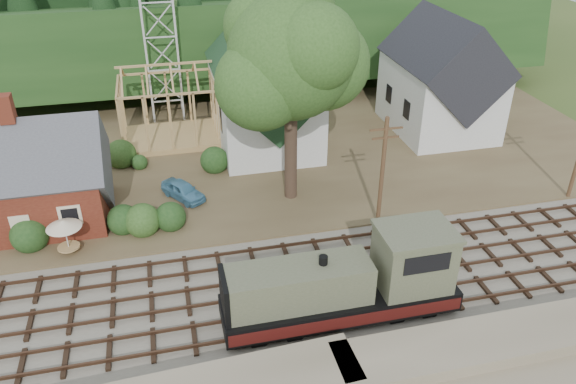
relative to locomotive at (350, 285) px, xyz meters
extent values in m
plane|color=#384C1E|center=(-2.10, 3.00, -2.20)|extent=(140.00, 140.00, 0.00)
cube|color=#726B5B|center=(-2.10, 3.00, -2.12)|extent=(64.00, 11.00, 0.16)
cube|color=brown|center=(-2.10, 21.00, -2.05)|extent=(64.00, 26.00, 0.30)
cube|color=#1E3F19|center=(-2.10, 45.00, -2.20)|extent=(70.00, 28.96, 12.74)
cube|color=black|center=(-2.10, 61.00, -2.20)|extent=(80.00, 20.00, 12.00)
cube|color=#581E14|center=(-18.10, 14.00, 0.00)|extent=(10.00, 7.00, 3.80)
cube|color=#4C4C51|center=(-18.10, 14.00, 1.90)|extent=(10.80, 7.41, 7.41)
cube|color=#581E14|center=(-18.10, 14.00, 6.20)|extent=(0.90, 0.90, 1.80)
cube|color=beige|center=(-18.10, 10.48, -0.70)|extent=(1.20, 0.06, 2.40)
cube|color=silver|center=(-0.10, 23.00, 1.30)|extent=(8.00, 12.00, 6.40)
cube|color=#163119|center=(-0.10, 23.00, 4.50)|extent=(8.40, 12.96, 8.40)
cube|color=silver|center=(-0.10, 17.00, 6.50)|extent=(2.40, 2.40, 4.00)
cone|color=#163119|center=(-0.10, 17.00, 9.80)|extent=(5.37, 5.37, 2.60)
cube|color=silver|center=(15.90, 22.00, 1.30)|extent=(8.00, 10.00, 6.40)
cube|color=black|center=(15.90, 22.00, 4.50)|extent=(8.40, 10.80, 8.40)
cube|color=tan|center=(-8.10, 25.00, -1.65)|extent=(8.00, 6.00, 0.50)
cube|color=tan|center=(-8.10, 25.00, 5.00)|extent=(8.00, 0.18, 0.18)
cube|color=silver|center=(-9.50, 29.60, 4.10)|extent=(0.18, 0.18, 12.00)
cube|color=silver|center=(-6.70, 29.60, 4.10)|extent=(0.18, 0.18, 12.00)
cube|color=silver|center=(-9.50, 32.40, 4.10)|extent=(0.18, 0.18, 12.00)
cube|color=silver|center=(-6.70, 32.40, 4.10)|extent=(0.18, 0.18, 12.00)
cylinder|color=#38281E|center=(-0.10, 13.00, 2.10)|extent=(0.90, 0.90, 8.00)
sphere|color=#2D4F1D|center=(-0.10, 13.00, 8.60)|extent=(8.40, 8.40, 8.40)
sphere|color=#2D4F1D|center=(2.40, 14.00, 7.60)|extent=(6.40, 6.40, 6.40)
sphere|color=#2D4F1D|center=(-2.30, 12.20, 7.10)|extent=(6.00, 6.00, 6.00)
cylinder|color=#4C331E|center=(4.90, 8.20, 1.80)|extent=(0.28, 0.28, 8.00)
cube|color=#4C331E|center=(4.90, 8.20, 5.00)|extent=(2.20, 0.12, 0.12)
cube|color=#4C331E|center=(4.90, 8.20, 4.40)|extent=(1.80, 0.12, 0.12)
cube|color=black|center=(-0.48, 0.00, -1.86)|extent=(12.55, 2.62, 0.37)
cube|color=black|center=(-0.48, 0.00, -1.12)|extent=(12.55, 3.03, 1.15)
cube|color=#4C513B|center=(-2.79, 0.00, 0.56)|extent=(7.53, 2.41, 2.20)
cube|color=#4C513B|center=(3.49, 0.00, 1.13)|extent=(3.77, 2.93, 3.35)
cube|color=#4C513B|center=(3.49, 0.00, 2.86)|extent=(3.98, 3.14, 0.21)
cube|color=black|center=(3.49, -1.48, 1.87)|extent=(2.51, 0.06, 1.05)
cube|color=#45110E|center=(-0.48, -1.54, -1.12)|extent=(12.55, 0.04, 0.73)
cube|color=#45110E|center=(-0.48, 1.54, -1.12)|extent=(12.55, 0.04, 0.73)
cylinder|color=black|center=(-1.53, 0.00, 1.76)|extent=(0.46, 0.46, 0.73)
imported|color=#5494B5|center=(-7.85, 14.45, -1.25)|extent=(3.43, 4.02, 1.30)
imported|color=red|center=(16.40, 23.17, -1.37)|extent=(4.16, 2.61, 1.07)
cylinder|color=silver|center=(-15.35, 9.28, -0.82)|extent=(0.10, 0.10, 2.15)
cylinder|color=tan|center=(-15.35, 9.28, -1.46)|extent=(1.37, 1.37, 0.08)
cone|color=beige|center=(-15.35, 9.28, 0.25)|extent=(2.15, 2.15, 0.49)
camera|label=1|loc=(-8.55, -21.90, 19.13)|focal=35.00mm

